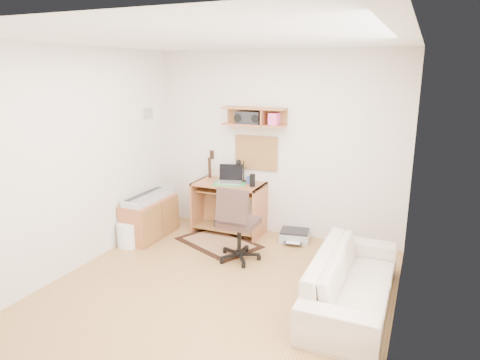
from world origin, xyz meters
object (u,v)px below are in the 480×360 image
at_px(printer, 295,235).
at_px(cabinet, 150,218).
at_px(desk, 229,208).
at_px(task_chair, 239,223).
at_px(sofa, 353,272).

bearing_deg(printer, cabinet, -170.40).
xyz_separation_m(desk, task_chair, (0.51, -0.81, 0.12)).
bearing_deg(desk, task_chair, -57.72).
distance_m(printer, sofa, 1.74).
bearing_deg(printer, task_chair, -127.91).
height_order(desk, printer, desk).
bearing_deg(desk, printer, 2.77).
xyz_separation_m(desk, cabinet, (-0.96, -0.62, -0.10)).
xyz_separation_m(printer, sofa, (1.01, -1.40, 0.28)).
height_order(task_chair, printer, task_chair).
height_order(task_chair, cabinet, task_chair).
distance_m(cabinet, sofa, 3.05).
height_order(desk, cabinet, desk).
distance_m(desk, cabinet, 1.15).
bearing_deg(cabinet, task_chair, -7.64).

